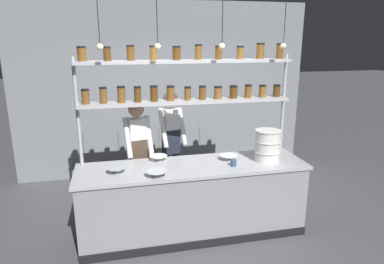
# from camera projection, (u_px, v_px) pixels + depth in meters

# --- Properties ---
(ground_plane) EXTENTS (40.00, 40.00, 0.00)m
(ground_plane) POSITION_uv_depth(u_px,v_px,m) (193.00, 232.00, 4.43)
(ground_plane) COLOR #4C4C51
(back_wall) EXTENTS (5.21, 0.12, 3.05)m
(back_wall) POSITION_uv_depth(u_px,v_px,m) (165.00, 90.00, 6.13)
(back_wall) COLOR gray
(back_wall) RESTS_ON ground_plane
(prep_counter) EXTENTS (2.81, 0.76, 0.92)m
(prep_counter) POSITION_uv_depth(u_px,v_px,m) (193.00, 199.00, 4.30)
(prep_counter) COLOR gray
(prep_counter) RESTS_ON ground_plane
(spice_shelf_unit) EXTENTS (2.70, 0.28, 2.37)m
(spice_shelf_unit) POSITION_uv_depth(u_px,v_px,m) (187.00, 85.00, 4.25)
(spice_shelf_unit) COLOR #ADAFB5
(spice_shelf_unit) RESTS_ON ground_plane
(chef_left) EXTENTS (0.40, 0.33, 1.64)m
(chef_left) POSITION_uv_depth(u_px,v_px,m) (138.00, 152.00, 4.59)
(chef_left) COLOR black
(chef_left) RESTS_ON ground_plane
(chef_center) EXTENTS (0.41, 0.34, 1.71)m
(chef_center) POSITION_uv_depth(u_px,v_px,m) (171.00, 142.00, 4.90)
(chef_center) COLOR black
(chef_center) RESTS_ON ground_plane
(container_stack) EXTENTS (0.32, 0.32, 0.40)m
(container_stack) POSITION_uv_depth(u_px,v_px,m) (267.00, 146.00, 4.28)
(container_stack) COLOR white
(container_stack) RESTS_ON prep_counter
(prep_bowl_near_left) EXTENTS (0.23, 0.23, 0.06)m
(prep_bowl_near_left) POSITION_uv_depth(u_px,v_px,m) (228.00, 158.00, 4.36)
(prep_bowl_near_left) COLOR white
(prep_bowl_near_left) RESTS_ON prep_counter
(prep_bowl_center_front) EXTENTS (0.23, 0.23, 0.06)m
(prep_bowl_center_front) POSITION_uv_depth(u_px,v_px,m) (158.00, 158.00, 4.34)
(prep_bowl_center_front) COLOR white
(prep_bowl_center_front) RESTS_ON prep_counter
(prep_bowl_center_back) EXTENTS (0.24, 0.24, 0.07)m
(prep_bowl_center_back) POSITION_uv_depth(u_px,v_px,m) (157.00, 174.00, 3.83)
(prep_bowl_center_back) COLOR silver
(prep_bowl_center_back) RESTS_ON prep_counter
(prep_bowl_near_right) EXTENTS (0.22, 0.22, 0.06)m
(prep_bowl_near_right) POSITION_uv_depth(u_px,v_px,m) (116.00, 170.00, 3.94)
(prep_bowl_near_right) COLOR #B2B7BC
(prep_bowl_near_right) RESTS_ON prep_counter
(serving_cup_front) EXTENTS (0.07, 0.07, 0.08)m
(serving_cup_front) POSITION_uv_depth(u_px,v_px,m) (234.00, 163.00, 4.15)
(serving_cup_front) COLOR #334C70
(serving_cup_front) RESTS_ON prep_counter
(pendant_light_row) EXTENTS (2.17, 0.07, 0.71)m
(pendant_light_row) POSITION_uv_depth(u_px,v_px,m) (194.00, 43.00, 3.81)
(pendant_light_row) COLOR black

